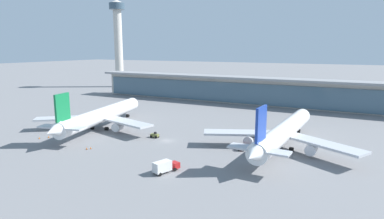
{
  "coord_description": "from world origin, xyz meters",
  "views": [
    {
      "loc": [
        56.35,
        -90.08,
        30.74
      ],
      "look_at": [
        0.0,
        18.13,
        7.72
      ],
      "focal_mm": 30.49,
      "sensor_mm": 36.0,
      "label": 1
    }
  ],
  "objects_px": {
    "control_tower": "(118,37)",
    "safety_cone_charlie": "(87,148)",
    "safety_cone_bravo": "(39,138)",
    "airliner_left_stand": "(101,115)",
    "service_truck_mid_apron_red": "(165,166)",
    "safety_cone_echo": "(49,137)",
    "safety_cone_delta": "(54,137)",
    "safety_cone_alpha": "(91,148)",
    "airliner_centre_stand": "(283,132)",
    "service_truck_under_wing_red": "(241,147)",
    "service_truck_near_nose_olive": "(155,135)"
  },
  "relations": [
    {
      "from": "control_tower",
      "to": "safety_cone_charlie",
      "type": "xyz_separation_m",
      "value": [
        99.79,
        -135.68,
        -39.24
      ]
    },
    {
      "from": "control_tower",
      "to": "safety_cone_bravo",
      "type": "height_order",
      "value": "control_tower"
    },
    {
      "from": "airliner_left_stand",
      "to": "service_truck_mid_apron_red",
      "type": "height_order",
      "value": "airliner_left_stand"
    },
    {
      "from": "safety_cone_bravo",
      "to": "safety_cone_echo",
      "type": "bearing_deg",
      "value": 48.68
    },
    {
      "from": "control_tower",
      "to": "safety_cone_delta",
      "type": "bearing_deg",
      "value": -58.54
    },
    {
      "from": "airliner_left_stand",
      "to": "safety_cone_alpha",
      "type": "distance_m",
      "value": 26.36
    },
    {
      "from": "control_tower",
      "to": "safety_cone_delta",
      "type": "relative_size",
      "value": 103.67
    },
    {
      "from": "service_truck_mid_apron_red",
      "to": "safety_cone_charlie",
      "type": "height_order",
      "value": "service_truck_mid_apron_red"
    },
    {
      "from": "airliner_left_stand",
      "to": "safety_cone_delta",
      "type": "distance_m",
      "value": 19.12
    },
    {
      "from": "safety_cone_charlie",
      "to": "service_truck_mid_apron_red",
      "type": "bearing_deg",
      "value": -9.07
    },
    {
      "from": "airliner_left_stand",
      "to": "control_tower",
      "type": "distance_m",
      "value": 146.39
    },
    {
      "from": "safety_cone_charlie",
      "to": "airliner_centre_stand",
      "type": "bearing_deg",
      "value": 28.26
    },
    {
      "from": "control_tower",
      "to": "safety_cone_delta",
      "type": "xyz_separation_m",
      "value": [
        80.45,
        -131.49,
        -39.24
      ]
    },
    {
      "from": "airliner_left_stand",
      "to": "control_tower",
      "type": "bearing_deg",
      "value": 126.95
    },
    {
      "from": "service_truck_under_wing_red",
      "to": "airliner_left_stand",
      "type": "bearing_deg",
      "value": 179.27
    },
    {
      "from": "safety_cone_delta",
      "to": "airliner_left_stand",
      "type": "bearing_deg",
      "value": 73.96
    },
    {
      "from": "safety_cone_alpha",
      "to": "safety_cone_delta",
      "type": "height_order",
      "value": "same"
    },
    {
      "from": "control_tower",
      "to": "safety_cone_alpha",
      "type": "bearing_deg",
      "value": -53.28
    },
    {
      "from": "service_truck_under_wing_red",
      "to": "airliner_centre_stand",
      "type": "bearing_deg",
      "value": 34.53
    },
    {
      "from": "control_tower",
      "to": "safety_cone_charlie",
      "type": "distance_m",
      "value": 172.94
    },
    {
      "from": "safety_cone_bravo",
      "to": "airliner_left_stand",
      "type": "bearing_deg",
      "value": 65.82
    },
    {
      "from": "service_truck_near_nose_olive",
      "to": "safety_cone_alpha",
      "type": "xyz_separation_m",
      "value": [
        -10.29,
        -20.07,
        -0.56
      ]
    },
    {
      "from": "airliner_left_stand",
      "to": "airliner_centre_stand",
      "type": "bearing_deg",
      "value": 5.72
    },
    {
      "from": "service_truck_under_wing_red",
      "to": "safety_cone_echo",
      "type": "height_order",
      "value": "service_truck_under_wing_red"
    },
    {
      "from": "airliner_left_stand",
      "to": "safety_cone_bravo",
      "type": "relative_size",
      "value": 89.34
    },
    {
      "from": "safety_cone_bravo",
      "to": "service_truck_under_wing_red",
      "type": "bearing_deg",
      "value": 16.76
    },
    {
      "from": "safety_cone_delta",
      "to": "safety_cone_bravo",
      "type": "bearing_deg",
      "value": -145.39
    },
    {
      "from": "safety_cone_alpha",
      "to": "safety_cone_bravo",
      "type": "bearing_deg",
      "value": 178.88
    },
    {
      "from": "service_truck_mid_apron_red",
      "to": "safety_cone_charlie",
      "type": "relative_size",
      "value": 10.93
    },
    {
      "from": "airliner_left_stand",
      "to": "safety_cone_echo",
      "type": "bearing_deg",
      "value": -111.62
    },
    {
      "from": "safety_cone_charlie",
      "to": "safety_cone_delta",
      "type": "height_order",
      "value": "same"
    },
    {
      "from": "airliner_centre_stand",
      "to": "service_truck_under_wing_red",
      "type": "xyz_separation_m",
      "value": [
        -10.91,
        -7.51,
        -4.41
      ]
    },
    {
      "from": "airliner_centre_stand",
      "to": "service_truck_mid_apron_red",
      "type": "xyz_separation_m",
      "value": [
        -21.85,
        -33.76,
        -3.59
      ]
    },
    {
      "from": "airliner_centre_stand",
      "to": "service_truck_mid_apron_red",
      "type": "relative_size",
      "value": 8.24
    },
    {
      "from": "airliner_left_stand",
      "to": "safety_cone_alpha",
      "type": "xyz_separation_m",
      "value": [
        15.02,
        -21.08,
        -4.97
      ]
    },
    {
      "from": "service_truck_mid_apron_red",
      "to": "service_truck_under_wing_red",
      "type": "bearing_deg",
      "value": 67.38
    },
    {
      "from": "safety_cone_bravo",
      "to": "safety_cone_charlie",
      "type": "relative_size",
      "value": 1.0
    },
    {
      "from": "airliner_left_stand",
      "to": "safety_cone_delta",
      "type": "height_order",
      "value": "airliner_left_stand"
    },
    {
      "from": "service_truck_mid_apron_red",
      "to": "safety_cone_alpha",
      "type": "xyz_separation_m",
      "value": [
        -30.8,
        5.9,
        -1.37
      ]
    },
    {
      "from": "service_truck_mid_apron_red",
      "to": "safety_cone_bravo",
      "type": "xyz_separation_m",
      "value": [
        -55.07,
        6.37,
        -1.37
      ]
    },
    {
      "from": "service_truck_under_wing_red",
      "to": "safety_cone_echo",
      "type": "xyz_separation_m",
      "value": [
        -64.04,
        -17.64,
        -0.56
      ]
    },
    {
      "from": "airliner_centre_stand",
      "to": "service_truck_near_nose_olive",
      "type": "xyz_separation_m",
      "value": [
        -42.36,
        -7.79,
        -4.41
      ]
    },
    {
      "from": "service_truck_mid_apron_red",
      "to": "safety_cone_echo",
      "type": "bearing_deg",
      "value": 170.78
    },
    {
      "from": "safety_cone_echo",
      "to": "airliner_left_stand",
      "type": "bearing_deg",
      "value": 68.38
    },
    {
      "from": "airliner_left_stand",
      "to": "safety_cone_alpha",
      "type": "relative_size",
      "value": 89.34
    },
    {
      "from": "safety_cone_echo",
      "to": "safety_cone_delta",
      "type": "bearing_deg",
      "value": 15.88
    },
    {
      "from": "service_truck_under_wing_red",
      "to": "safety_cone_bravo",
      "type": "relative_size",
      "value": 4.63
    },
    {
      "from": "airliner_left_stand",
      "to": "safety_cone_bravo",
      "type": "height_order",
      "value": "airliner_left_stand"
    },
    {
      "from": "airliner_centre_stand",
      "to": "safety_cone_charlie",
      "type": "height_order",
      "value": "airliner_centre_stand"
    },
    {
      "from": "service_truck_under_wing_red",
      "to": "safety_cone_charlie",
      "type": "relative_size",
      "value": 4.63
    }
  ]
}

